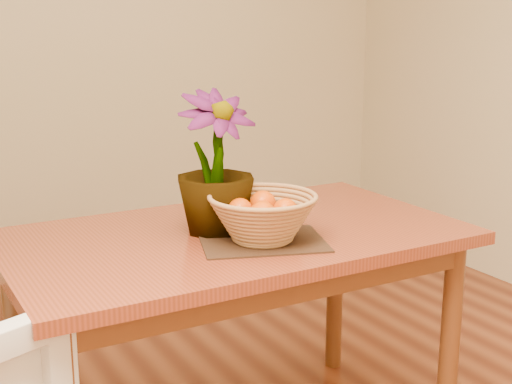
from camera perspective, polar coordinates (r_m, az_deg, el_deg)
wall_back at (r=3.95m, az=-15.39°, el=12.61°), size 4.00×0.02×2.70m
table at (r=2.23m, az=-1.70°, el=-5.32°), size 1.40×0.80×0.75m
placemat at (r=2.10m, az=0.53°, el=-3.97°), size 0.43×0.37×0.01m
wicker_basket at (r=2.08m, az=0.53°, el=-2.19°), size 0.32×0.32×0.13m
orange_pile at (r=2.07m, az=0.54°, el=-1.46°), size 0.19×0.19×0.08m
potted_plant at (r=2.15m, az=-3.29°, el=2.35°), size 0.27×0.27×0.43m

